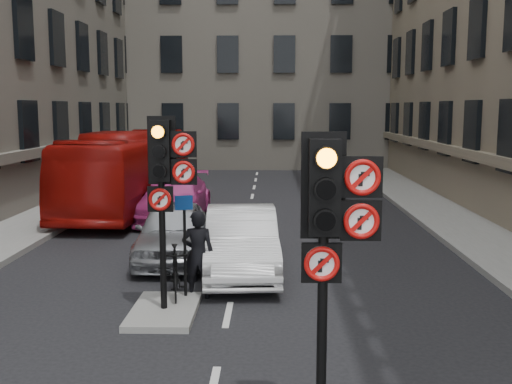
{
  "coord_description": "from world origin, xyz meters",
  "views": [
    {
      "loc": [
        0.79,
        -5.76,
        3.85
      ],
      "look_at": [
        0.57,
        3.05,
        2.6
      ],
      "focal_mm": 42.0,
      "sensor_mm": 36.0,
      "label": 1
    }
  ],
  "objects_px": {
    "car_silver": "(173,231)",
    "bus_red": "(131,170)",
    "signal_far": "(166,171)",
    "signal_near": "(331,219)",
    "motorcyclist": "(198,254)",
    "motorcycle": "(175,272)",
    "info_sign": "(184,232)",
    "car_white": "(241,241)",
    "car_pink": "(174,198)"
  },
  "relations": [
    {
      "from": "car_silver",
      "to": "info_sign",
      "type": "xyz_separation_m",
      "value": [
        0.78,
        -3.34,
        0.69
      ]
    },
    {
      "from": "signal_far",
      "to": "car_pink",
      "type": "relative_size",
      "value": 0.69
    },
    {
      "from": "car_pink",
      "to": "bus_red",
      "type": "height_order",
      "value": "bus_red"
    },
    {
      "from": "motorcycle",
      "to": "info_sign",
      "type": "distance_m",
      "value": 0.97
    },
    {
      "from": "car_silver",
      "to": "car_white",
      "type": "relative_size",
      "value": 0.94
    },
    {
      "from": "signal_near",
      "to": "car_white",
      "type": "distance_m",
      "value": 7.23
    },
    {
      "from": "bus_red",
      "to": "signal_near",
      "type": "bearing_deg",
      "value": -66.37
    },
    {
      "from": "signal_near",
      "to": "motorcycle",
      "type": "xyz_separation_m",
      "value": [
        -2.63,
        5.01,
        -2.06
      ]
    },
    {
      "from": "signal_near",
      "to": "car_white",
      "type": "bearing_deg",
      "value": 101.28
    },
    {
      "from": "car_pink",
      "to": "car_silver",
      "type": "bearing_deg",
      "value": -80.54
    },
    {
      "from": "signal_far",
      "to": "motorcycle",
      "type": "xyz_separation_m",
      "value": [
        -0.03,
        1.01,
        -2.18
      ]
    },
    {
      "from": "signal_near",
      "to": "car_pink",
      "type": "bearing_deg",
      "value": 106.45
    },
    {
      "from": "signal_near",
      "to": "signal_far",
      "type": "xyz_separation_m",
      "value": [
        -2.6,
        4.0,
        0.12
      ]
    },
    {
      "from": "car_white",
      "to": "bus_red",
      "type": "distance_m",
      "value": 9.92
    },
    {
      "from": "signal_far",
      "to": "motorcyclist",
      "type": "bearing_deg",
      "value": 66.34
    },
    {
      "from": "car_white",
      "to": "info_sign",
      "type": "bearing_deg",
      "value": -119.3
    },
    {
      "from": "motorcycle",
      "to": "signal_far",
      "type": "bearing_deg",
      "value": -97.84
    },
    {
      "from": "car_silver",
      "to": "signal_near",
      "type": "bearing_deg",
      "value": -72.18
    },
    {
      "from": "info_sign",
      "to": "motorcycle",
      "type": "bearing_deg",
      "value": 115.61
    },
    {
      "from": "motorcycle",
      "to": "bus_red",
      "type": "bearing_deg",
      "value": 97.95
    },
    {
      "from": "signal_near",
      "to": "info_sign",
      "type": "xyz_separation_m",
      "value": [
        -2.39,
        4.74,
        -1.15
      ]
    },
    {
      "from": "motorcyclist",
      "to": "info_sign",
      "type": "bearing_deg",
      "value": 49.86
    },
    {
      "from": "car_pink",
      "to": "signal_far",
      "type": "bearing_deg",
      "value": -80.89
    },
    {
      "from": "signal_near",
      "to": "motorcycle",
      "type": "distance_m",
      "value": 6.02
    },
    {
      "from": "car_white",
      "to": "bus_red",
      "type": "relative_size",
      "value": 0.43
    },
    {
      "from": "signal_near",
      "to": "bus_red",
      "type": "distance_m",
      "value": 16.76
    },
    {
      "from": "signal_far",
      "to": "signal_near",
      "type": "bearing_deg",
      "value": -56.98
    },
    {
      "from": "car_silver",
      "to": "motorcyclist",
      "type": "xyz_separation_m",
      "value": [
        1.01,
        -3.07,
        0.17
      ]
    },
    {
      "from": "car_pink",
      "to": "bus_red",
      "type": "distance_m",
      "value": 2.93
    },
    {
      "from": "signal_far",
      "to": "car_pink",
      "type": "distance_m",
      "value": 9.88
    },
    {
      "from": "car_silver",
      "to": "car_white",
      "type": "bearing_deg",
      "value": -37.7
    },
    {
      "from": "signal_near",
      "to": "info_sign",
      "type": "bearing_deg",
      "value": 116.72
    },
    {
      "from": "bus_red",
      "to": "motorcyclist",
      "type": "distance_m",
      "value": 11.29
    },
    {
      "from": "car_silver",
      "to": "bus_red",
      "type": "height_order",
      "value": "bus_red"
    },
    {
      "from": "car_pink",
      "to": "bus_red",
      "type": "relative_size",
      "value": 0.49
    },
    {
      "from": "car_silver",
      "to": "motorcycle",
      "type": "xyz_separation_m",
      "value": [
        0.53,
        -3.07,
        -0.21
      ]
    },
    {
      "from": "car_pink",
      "to": "motorcyclist",
      "type": "xyz_separation_m",
      "value": [
        1.85,
        -8.57,
        0.15
      ]
    },
    {
      "from": "car_silver",
      "to": "motorcycle",
      "type": "distance_m",
      "value": 3.12
    },
    {
      "from": "car_silver",
      "to": "bus_red",
      "type": "bearing_deg",
      "value": 106.94
    },
    {
      "from": "car_white",
      "to": "motorcycle",
      "type": "height_order",
      "value": "car_white"
    },
    {
      "from": "signal_near",
      "to": "car_white",
      "type": "height_order",
      "value": "signal_near"
    },
    {
      "from": "car_white",
      "to": "motorcycle",
      "type": "distance_m",
      "value": 2.25
    },
    {
      "from": "motorcycle",
      "to": "motorcyclist",
      "type": "distance_m",
      "value": 0.61
    },
    {
      "from": "signal_far",
      "to": "car_silver",
      "type": "height_order",
      "value": "signal_far"
    },
    {
      "from": "info_sign",
      "to": "signal_far",
      "type": "bearing_deg",
      "value": -123.01
    },
    {
      "from": "signal_far",
      "to": "motorcycle",
      "type": "relative_size",
      "value": 2.05
    },
    {
      "from": "bus_red",
      "to": "motorcyclist",
      "type": "bearing_deg",
      "value": -67.5
    },
    {
      "from": "signal_far",
      "to": "bus_red",
      "type": "bearing_deg",
      "value": 106.25
    },
    {
      "from": "signal_near",
      "to": "motorcyclist",
      "type": "relative_size",
      "value": 1.98
    },
    {
      "from": "signal_near",
      "to": "car_pink",
      "type": "height_order",
      "value": "signal_near"
    }
  ]
}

